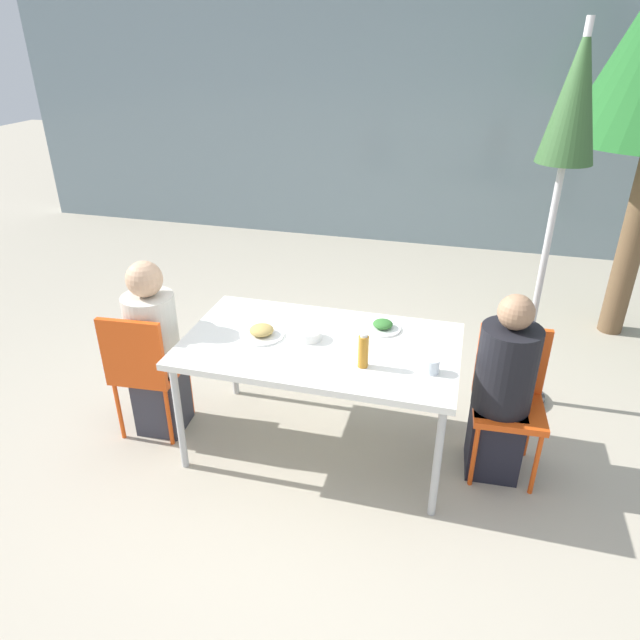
{
  "coord_description": "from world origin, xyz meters",
  "views": [
    {
      "loc": [
        0.75,
        -2.82,
        2.4
      ],
      "look_at": [
        0.0,
        0.0,
        0.91
      ],
      "focal_mm": 32.0,
      "sensor_mm": 36.0,
      "label": 1
    }
  ],
  "objects_px": {
    "closed_umbrella": "(570,126)",
    "bottle": "(363,351)",
    "person_left": "(155,353)",
    "person_right": "(502,393)",
    "drinking_cup": "(432,366)",
    "salad_bowl": "(309,335)",
    "chair_left": "(143,365)",
    "chair_right": "(509,390)"
  },
  "relations": [
    {
      "from": "chair_left",
      "to": "salad_bowl",
      "type": "distance_m",
      "value": 1.08
    },
    {
      "from": "closed_umbrella",
      "to": "person_left",
      "type": "bearing_deg",
      "value": -157.76
    },
    {
      "from": "bottle",
      "to": "drinking_cup",
      "type": "xyz_separation_m",
      "value": [
        0.37,
        0.03,
        -0.06
      ]
    },
    {
      "from": "person_left",
      "to": "bottle",
      "type": "xyz_separation_m",
      "value": [
        1.35,
        -0.11,
        0.28
      ]
    },
    {
      "from": "closed_umbrella",
      "to": "bottle",
      "type": "relative_size",
      "value": 12.13
    },
    {
      "from": "chair_left",
      "to": "person_right",
      "type": "height_order",
      "value": "person_right"
    },
    {
      "from": "person_right",
      "to": "drinking_cup",
      "type": "relative_size",
      "value": 14.2
    },
    {
      "from": "person_left",
      "to": "chair_right",
      "type": "bearing_deg",
      "value": 1.56
    },
    {
      "from": "chair_left",
      "to": "closed_umbrella",
      "type": "relative_size",
      "value": 0.36
    },
    {
      "from": "person_left",
      "to": "closed_umbrella",
      "type": "relative_size",
      "value": 0.48
    },
    {
      "from": "chair_left",
      "to": "closed_umbrella",
      "type": "xyz_separation_m",
      "value": [
        2.36,
        1.03,
        1.37
      ]
    },
    {
      "from": "drinking_cup",
      "to": "salad_bowl",
      "type": "height_order",
      "value": "drinking_cup"
    },
    {
      "from": "person_right",
      "to": "drinking_cup",
      "type": "bearing_deg",
      "value": 25.27
    },
    {
      "from": "person_right",
      "to": "bottle",
      "type": "height_order",
      "value": "person_right"
    },
    {
      "from": "chair_left",
      "to": "closed_umbrella",
      "type": "height_order",
      "value": "closed_umbrella"
    },
    {
      "from": "drinking_cup",
      "to": "bottle",
      "type": "bearing_deg",
      "value": -174.59
    },
    {
      "from": "person_right",
      "to": "bottle",
      "type": "xyz_separation_m",
      "value": [
        -0.77,
        -0.25,
        0.3
      ]
    },
    {
      "from": "person_left",
      "to": "closed_umbrella",
      "type": "distance_m",
      "value": 2.84
    },
    {
      "from": "closed_umbrella",
      "to": "drinking_cup",
      "type": "relative_size",
      "value": 30.11
    },
    {
      "from": "chair_left",
      "to": "chair_right",
      "type": "bearing_deg",
      "value": 3.57
    },
    {
      "from": "chair_left",
      "to": "bottle",
      "type": "height_order",
      "value": "bottle"
    },
    {
      "from": "bottle",
      "to": "person_left",
      "type": "bearing_deg",
      "value": 175.16
    },
    {
      "from": "closed_umbrella",
      "to": "bottle",
      "type": "distance_m",
      "value": 1.78
    },
    {
      "from": "person_right",
      "to": "salad_bowl",
      "type": "height_order",
      "value": "person_right"
    },
    {
      "from": "person_right",
      "to": "closed_umbrella",
      "type": "xyz_separation_m",
      "value": [
        0.2,
        0.81,
        1.35
      ]
    },
    {
      "from": "chair_left",
      "to": "chair_right",
      "type": "relative_size",
      "value": 1.0
    },
    {
      "from": "chair_right",
      "to": "drinking_cup",
      "type": "height_order",
      "value": "chair_right"
    },
    {
      "from": "person_left",
      "to": "bottle",
      "type": "height_order",
      "value": "person_left"
    },
    {
      "from": "person_left",
      "to": "salad_bowl",
      "type": "xyz_separation_m",
      "value": [
        0.98,
        0.1,
        0.22
      ]
    },
    {
      "from": "closed_umbrella",
      "to": "drinking_cup",
      "type": "distance_m",
      "value": 1.62
    },
    {
      "from": "bottle",
      "to": "drinking_cup",
      "type": "relative_size",
      "value": 2.48
    },
    {
      "from": "closed_umbrella",
      "to": "salad_bowl",
      "type": "relative_size",
      "value": 16.39
    },
    {
      "from": "chair_right",
      "to": "person_left",
      "type": "bearing_deg",
      "value": 2.63
    },
    {
      "from": "person_left",
      "to": "salad_bowl",
      "type": "distance_m",
      "value": 1.01
    },
    {
      "from": "person_left",
      "to": "person_right",
      "type": "distance_m",
      "value": 2.12
    },
    {
      "from": "person_right",
      "to": "bottle",
      "type": "distance_m",
      "value": 0.86
    },
    {
      "from": "person_left",
      "to": "chair_right",
      "type": "xyz_separation_m",
      "value": [
        2.16,
        0.22,
        -0.05
      ]
    },
    {
      "from": "bottle",
      "to": "salad_bowl",
      "type": "bearing_deg",
      "value": 149.28
    },
    {
      "from": "drinking_cup",
      "to": "person_left",
      "type": "bearing_deg",
      "value": 177.35
    },
    {
      "from": "drinking_cup",
      "to": "salad_bowl",
      "type": "xyz_separation_m",
      "value": [
        -0.74,
        0.18,
        -0.01
      ]
    },
    {
      "from": "chair_left",
      "to": "person_left",
      "type": "bearing_deg",
      "value": 57.95
    },
    {
      "from": "chair_right",
      "to": "drinking_cup",
      "type": "xyz_separation_m",
      "value": [
        -0.44,
        -0.3,
        0.27
      ]
    }
  ]
}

